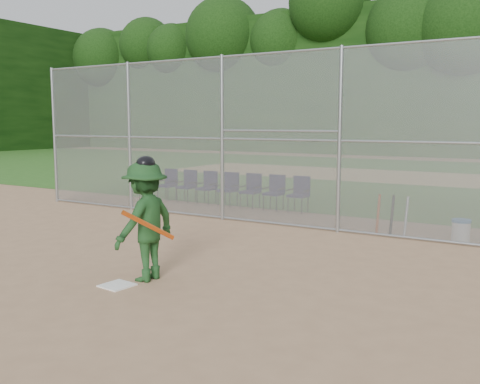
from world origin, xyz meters
The scene contains 17 objects.
ground centered at (0.00, 0.00, 0.00)m, with size 100.00×100.00×0.00m, color tan.
grass_strip centered at (0.00, 18.00, 0.01)m, with size 100.00×100.00×0.00m, color #2B5F1C.
dirt_patch_far centered at (0.00, 18.00, 0.01)m, with size 24.00×24.00×0.00m, color tan.
backstop_fence centered at (0.00, 5.00, 2.07)m, with size 16.09×0.09×4.00m.
treeline centered at (0.00, 20.00, 5.50)m, with size 81.00×60.00×11.00m.
home_plate centered at (-0.38, -0.38, 0.01)m, with size 0.42×0.42×0.02m, color white.
batter_at_plate centered at (-0.23, 0.10, 0.92)m, with size 0.98×1.34×1.90m.
water_cooler centered at (3.48, 5.28, 0.24)m, with size 0.37×0.37×0.47m.
spare_bats centered at (2.07, 5.40, 0.42)m, with size 0.66×0.28×0.85m.
chair_0 centered at (-6.04, 6.94, 0.48)m, with size 0.54×0.52×0.96m, color #11103D, non-canonical shape.
chair_1 centered at (-5.30, 6.94, 0.48)m, with size 0.54×0.52×0.96m, color #11103D, non-canonical shape.
chair_2 centered at (-4.56, 6.94, 0.48)m, with size 0.54×0.52×0.96m, color #11103D, non-canonical shape.
chair_3 centered at (-3.81, 6.94, 0.48)m, with size 0.54×0.52×0.96m, color #11103D, non-canonical shape.
chair_4 centered at (-3.07, 6.94, 0.48)m, with size 0.54×0.52×0.96m, color #11103D, non-canonical shape.
chair_5 centered at (-2.33, 6.94, 0.48)m, with size 0.54×0.52×0.96m, color #11103D, non-canonical shape.
chair_6 centered at (-1.59, 6.94, 0.48)m, with size 0.54×0.52×0.96m, color #11103D, non-canonical shape.
chair_7 centered at (-0.84, 6.94, 0.48)m, with size 0.54×0.52×0.96m, color #11103D, non-canonical shape.
Camera 1 is at (5.07, -5.98, 2.38)m, focal length 40.00 mm.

